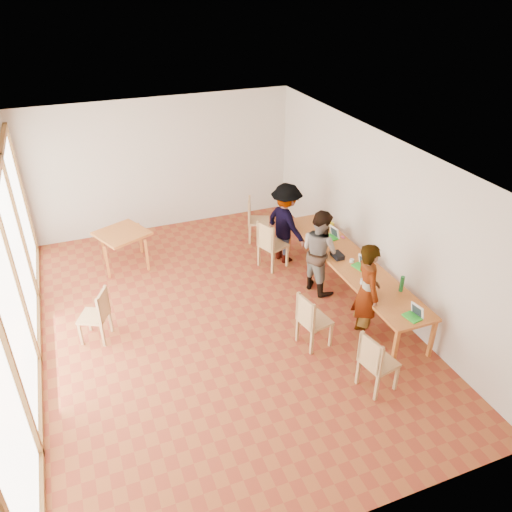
% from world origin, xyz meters
% --- Properties ---
extents(ground, '(8.00, 8.00, 0.00)m').
position_xyz_m(ground, '(0.00, 0.00, 0.00)').
color(ground, brown).
rests_on(ground, ground).
extents(wall_back, '(6.00, 0.10, 3.00)m').
position_xyz_m(wall_back, '(0.00, 4.00, 1.50)').
color(wall_back, beige).
rests_on(wall_back, ground).
extents(wall_front, '(6.00, 0.10, 3.00)m').
position_xyz_m(wall_front, '(0.00, -4.00, 1.50)').
color(wall_front, beige).
rests_on(wall_front, ground).
extents(wall_right, '(0.10, 8.00, 3.00)m').
position_xyz_m(wall_right, '(3.00, 0.00, 1.50)').
color(wall_right, beige).
rests_on(wall_right, ground).
extents(window_wall, '(0.10, 8.00, 3.00)m').
position_xyz_m(window_wall, '(-2.96, 0.00, 1.50)').
color(window_wall, white).
rests_on(window_wall, ground).
extents(ceiling, '(6.00, 8.00, 0.04)m').
position_xyz_m(ceiling, '(0.00, 0.00, 3.02)').
color(ceiling, white).
rests_on(ceiling, wall_back).
extents(communal_table, '(0.80, 4.00, 0.75)m').
position_xyz_m(communal_table, '(2.50, -0.15, 0.70)').
color(communal_table, '#BC6F29').
rests_on(communal_table, ground).
extents(side_table, '(0.90, 0.90, 0.75)m').
position_xyz_m(side_table, '(-1.21, 2.50, 0.67)').
color(side_table, '#BC6F29').
rests_on(side_table, ground).
extents(chair_near, '(0.53, 0.53, 0.52)m').
position_xyz_m(chair_near, '(1.58, -2.37, 0.60)').
color(chair_near, tan).
rests_on(chair_near, ground).
extents(chair_mid, '(0.52, 0.52, 0.51)m').
position_xyz_m(chair_mid, '(1.17, -1.16, 0.59)').
color(chair_mid, tan).
rests_on(chair_mid, ground).
extents(chair_far, '(0.61, 0.61, 0.54)m').
position_xyz_m(chair_far, '(1.50, 1.31, 0.63)').
color(chair_far, tan).
rests_on(chair_far, ground).
extents(chair_empty, '(0.60, 0.60, 0.53)m').
position_xyz_m(chair_empty, '(1.65, 2.56, 0.61)').
color(chair_empty, tan).
rests_on(chair_empty, ground).
extents(chair_spare, '(0.58, 0.58, 0.49)m').
position_xyz_m(chair_spare, '(-1.93, 0.24, 0.57)').
color(chair_spare, tan).
rests_on(chair_spare, ground).
extents(person_near, '(0.53, 0.70, 1.72)m').
position_xyz_m(person_near, '(2.14, -1.23, 0.86)').
color(person_near, gray).
rests_on(person_near, ground).
extents(person_mid, '(0.78, 0.91, 1.63)m').
position_xyz_m(person_mid, '(2.08, 0.29, 0.81)').
color(person_mid, gray).
rests_on(person_mid, ground).
extents(person_far, '(0.88, 1.22, 1.69)m').
position_xyz_m(person_far, '(1.94, 1.51, 0.85)').
color(person_far, gray).
rests_on(person_far, ground).
extents(laptop_near, '(0.26, 0.28, 0.21)m').
position_xyz_m(laptop_near, '(2.54, -1.94, 0.81)').
color(laptop_near, green).
rests_on(laptop_near, communal_table).
extents(laptop_mid, '(0.27, 0.29, 0.21)m').
position_xyz_m(laptop_mid, '(2.57, -0.38, 0.81)').
color(laptop_mid, green).
rests_on(laptop_mid, communal_table).
extents(laptop_far, '(0.27, 0.29, 0.22)m').
position_xyz_m(laptop_far, '(2.62, 0.78, 0.81)').
color(laptop_far, green).
rests_on(laptop_far, communal_table).
extents(yellow_mug, '(0.14, 0.14, 0.09)m').
position_xyz_m(yellow_mug, '(2.82, 1.19, 0.80)').
color(yellow_mug, yellow).
rests_on(yellow_mug, communal_table).
extents(green_bottle, '(0.07, 0.07, 0.28)m').
position_xyz_m(green_bottle, '(2.76, -1.27, 0.89)').
color(green_bottle, '#19642C').
rests_on(green_bottle, communal_table).
extents(clear_glass, '(0.07, 0.07, 0.09)m').
position_xyz_m(clear_glass, '(2.29, -0.85, 0.80)').
color(clear_glass, silver).
rests_on(clear_glass, communal_table).
extents(condiment_cup, '(0.08, 0.08, 0.06)m').
position_xyz_m(condiment_cup, '(2.49, -0.18, 0.78)').
color(condiment_cup, white).
rests_on(condiment_cup, communal_table).
extents(pink_phone, '(0.05, 0.10, 0.01)m').
position_xyz_m(pink_phone, '(2.81, 0.70, 0.76)').
color(pink_phone, '#DF3E92').
rests_on(pink_phone, communal_table).
extents(black_pouch, '(0.16, 0.26, 0.09)m').
position_xyz_m(black_pouch, '(2.33, 0.06, 0.80)').
color(black_pouch, black).
rests_on(black_pouch, communal_table).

